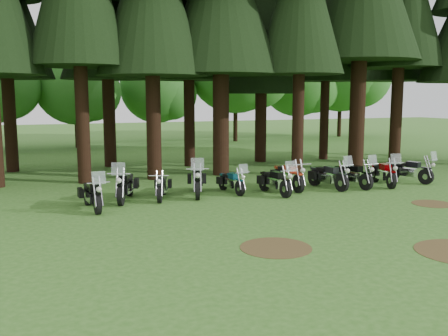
{
  "coord_description": "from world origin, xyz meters",
  "views": [
    {
      "loc": [
        -8.67,
        -12.63,
        3.71
      ],
      "look_at": [
        -1.57,
        5.0,
        1.0
      ],
      "focal_mm": 40.0,
      "sensor_mm": 36.0,
      "label": 1
    }
  ],
  "objects_px": {
    "motorcycle_2": "(162,187)",
    "motorcycle_7": "(328,177)",
    "motorcycle_9": "(383,174)",
    "motorcycle_6": "(288,177)",
    "motorcycle_0": "(92,195)",
    "motorcycle_1": "(125,187)",
    "motorcycle_5": "(275,182)",
    "motorcycle_4": "(231,182)",
    "motorcycle_8": "(352,176)",
    "motorcycle_3": "(197,182)",
    "motorcycle_10": "(409,171)"
  },
  "relations": [
    {
      "from": "motorcycle_6",
      "to": "motorcycle_7",
      "type": "distance_m",
      "value": 1.65
    },
    {
      "from": "motorcycle_6",
      "to": "motorcycle_4",
      "type": "bearing_deg",
      "value": 177.99
    },
    {
      "from": "motorcycle_4",
      "to": "motorcycle_6",
      "type": "bearing_deg",
      "value": -8.89
    },
    {
      "from": "motorcycle_6",
      "to": "motorcycle_8",
      "type": "bearing_deg",
      "value": -11.54
    },
    {
      "from": "motorcycle_3",
      "to": "motorcycle_6",
      "type": "relative_size",
      "value": 1.02
    },
    {
      "from": "motorcycle_6",
      "to": "motorcycle_7",
      "type": "relative_size",
      "value": 1.04
    },
    {
      "from": "motorcycle_2",
      "to": "motorcycle_4",
      "type": "relative_size",
      "value": 1.02
    },
    {
      "from": "motorcycle_3",
      "to": "motorcycle_6",
      "type": "distance_m",
      "value": 3.83
    },
    {
      "from": "motorcycle_0",
      "to": "motorcycle_9",
      "type": "xyz_separation_m",
      "value": [
        12.01,
        0.09,
        0.02
      ]
    },
    {
      "from": "motorcycle_5",
      "to": "motorcycle_8",
      "type": "bearing_deg",
      "value": -1.42
    },
    {
      "from": "motorcycle_1",
      "to": "motorcycle_9",
      "type": "relative_size",
      "value": 1.02
    },
    {
      "from": "motorcycle_3",
      "to": "motorcycle_9",
      "type": "bearing_deg",
      "value": 11.37
    },
    {
      "from": "motorcycle_10",
      "to": "motorcycle_0",
      "type": "bearing_deg",
      "value": 163.98
    },
    {
      "from": "motorcycle_2",
      "to": "motorcycle_4",
      "type": "height_order",
      "value": "motorcycle_4"
    },
    {
      "from": "motorcycle_5",
      "to": "motorcycle_1",
      "type": "bearing_deg",
      "value": 166.08
    },
    {
      "from": "motorcycle_0",
      "to": "motorcycle_4",
      "type": "bearing_deg",
      "value": 5.22
    },
    {
      "from": "motorcycle_8",
      "to": "motorcycle_10",
      "type": "bearing_deg",
      "value": -5.22
    },
    {
      "from": "motorcycle_0",
      "to": "motorcycle_9",
      "type": "distance_m",
      "value": 12.01
    },
    {
      "from": "motorcycle_8",
      "to": "motorcycle_7",
      "type": "bearing_deg",
      "value": 168.72
    },
    {
      "from": "motorcycle_6",
      "to": "motorcycle_8",
      "type": "distance_m",
      "value": 2.76
    },
    {
      "from": "motorcycle_3",
      "to": "motorcycle_4",
      "type": "relative_size",
      "value": 1.24
    },
    {
      "from": "motorcycle_3",
      "to": "motorcycle_7",
      "type": "bearing_deg",
      "value": 10.68
    },
    {
      "from": "motorcycle_10",
      "to": "motorcycle_3",
      "type": "bearing_deg",
      "value": 158.66
    },
    {
      "from": "motorcycle_4",
      "to": "motorcycle_8",
      "type": "xyz_separation_m",
      "value": [
        5.14,
        -0.71,
        0.07
      ]
    },
    {
      "from": "motorcycle_4",
      "to": "motorcycle_6",
      "type": "relative_size",
      "value": 0.82
    },
    {
      "from": "motorcycle_1",
      "to": "motorcycle_9",
      "type": "height_order",
      "value": "motorcycle_1"
    },
    {
      "from": "motorcycle_5",
      "to": "motorcycle_9",
      "type": "bearing_deg",
      "value": -3.84
    },
    {
      "from": "motorcycle_0",
      "to": "motorcycle_2",
      "type": "relative_size",
      "value": 1.12
    },
    {
      "from": "motorcycle_2",
      "to": "motorcycle_9",
      "type": "height_order",
      "value": "motorcycle_9"
    },
    {
      "from": "motorcycle_3",
      "to": "motorcycle_2",
      "type": "bearing_deg",
      "value": -157.9
    },
    {
      "from": "motorcycle_5",
      "to": "motorcycle_7",
      "type": "relative_size",
      "value": 0.97
    },
    {
      "from": "motorcycle_2",
      "to": "motorcycle_7",
      "type": "bearing_deg",
      "value": 15.74
    },
    {
      "from": "motorcycle_5",
      "to": "motorcycle_8",
      "type": "distance_m",
      "value": 3.7
    },
    {
      "from": "motorcycle_0",
      "to": "motorcycle_5",
      "type": "xyz_separation_m",
      "value": [
        6.84,
        0.07,
        -0.0
      ]
    },
    {
      "from": "motorcycle_2",
      "to": "motorcycle_7",
      "type": "xyz_separation_m",
      "value": [
        6.81,
        -0.58,
        0.05
      ]
    },
    {
      "from": "motorcycle_5",
      "to": "motorcycle_4",
      "type": "bearing_deg",
      "value": 144.27
    },
    {
      "from": "motorcycle_2",
      "to": "motorcycle_6",
      "type": "relative_size",
      "value": 0.84
    },
    {
      "from": "motorcycle_0",
      "to": "motorcycle_6",
      "type": "bearing_deg",
      "value": 1.28
    },
    {
      "from": "motorcycle_6",
      "to": "motorcycle_9",
      "type": "bearing_deg",
      "value": -9.28
    },
    {
      "from": "motorcycle_7",
      "to": "motorcycle_0",
      "type": "bearing_deg",
      "value": 172.47
    },
    {
      "from": "motorcycle_1",
      "to": "motorcycle_10",
      "type": "height_order",
      "value": "motorcycle_1"
    },
    {
      "from": "motorcycle_2",
      "to": "motorcycle_3",
      "type": "relative_size",
      "value": 0.82
    },
    {
      "from": "motorcycle_8",
      "to": "motorcycle_9",
      "type": "relative_size",
      "value": 1.0
    },
    {
      "from": "motorcycle_4",
      "to": "motorcycle_8",
      "type": "bearing_deg",
      "value": -13.95
    },
    {
      "from": "motorcycle_5",
      "to": "motorcycle_6",
      "type": "bearing_deg",
      "value": 33.37
    },
    {
      "from": "motorcycle_8",
      "to": "motorcycle_10",
      "type": "distance_m",
      "value": 3.11
    },
    {
      "from": "motorcycle_5",
      "to": "motorcycle_9",
      "type": "height_order",
      "value": "motorcycle_9"
    },
    {
      "from": "motorcycle_0",
      "to": "motorcycle_1",
      "type": "xyz_separation_m",
      "value": [
        1.3,
        1.03,
        0.04
      ]
    },
    {
      "from": "motorcycle_2",
      "to": "motorcycle_6",
      "type": "xyz_separation_m",
      "value": [
        5.24,
        -0.06,
        0.06
      ]
    },
    {
      "from": "motorcycle_0",
      "to": "motorcycle_4",
      "type": "height_order",
      "value": "motorcycle_0"
    }
  ]
}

